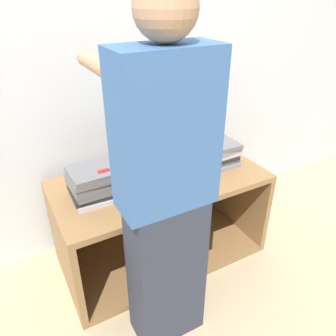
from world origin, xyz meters
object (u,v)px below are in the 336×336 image
object	(u,v)px
laptop_stack_left	(101,181)
person	(165,195)
laptop_stack_right	(210,155)
laptop_open	(156,168)

from	to	relation	value
laptop_stack_left	person	bearing A→B (deg)	-75.22
laptop_stack_right	person	distance (m)	0.79
laptop_open	person	distance (m)	0.62
laptop_stack_left	person	size ratio (longest dim) A/B	0.21
laptop_stack_left	person	world-z (taller)	person
laptop_stack_left	laptop_stack_right	xyz separation A→B (m)	(0.72, -0.00, -0.01)
person	laptop_stack_right	bearing A→B (deg)	39.66
laptop_open	laptop_stack_right	distance (m)	0.37
laptop_stack_right	laptop_stack_left	bearing A→B (deg)	179.87
laptop_open	laptop_stack_left	bearing A→B (deg)	-171.51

